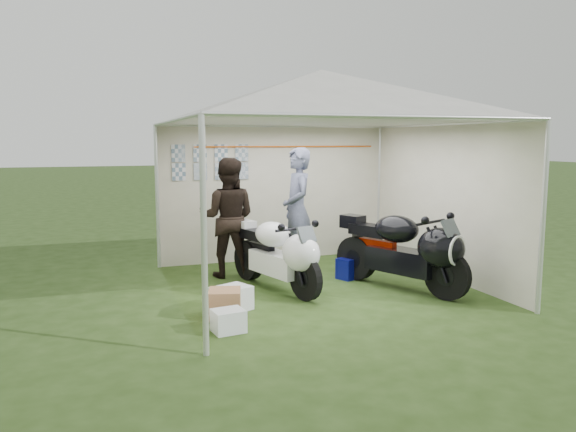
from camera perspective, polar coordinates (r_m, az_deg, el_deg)
name	(u,v)px	position (r m, az deg, el deg)	size (l,w,h in m)	color
ground	(319,287)	(8.02, 3.20, -7.19)	(80.00, 80.00, 0.00)	#253C12
canopy_tent	(320,102)	(7.79, 3.25, 11.50)	(5.66, 5.66, 3.00)	silver
motorcycle_white	(279,252)	(7.68, -0.89, -3.69)	(0.84, 1.92, 0.97)	black
motorcycle_black	(407,248)	(7.85, 11.95, -3.23)	(1.14, 2.02, 1.06)	black
paddock_stand	(351,268)	(8.52, 6.41, -5.25)	(0.42, 0.26, 0.31)	#1318AD
person_dark_jacket	(228,218)	(8.50, -6.15, -0.16)	(0.88, 0.68, 1.80)	black
person_blue_jacket	(297,210)	(8.73, 0.96, 0.57)	(0.71, 0.47, 1.95)	slate
equipment_box	(367,246)	(9.88, 8.03, -3.06)	(0.45, 0.36, 0.45)	black
crate_0	(231,298)	(6.94, -5.76, -8.33)	(0.44, 0.34, 0.29)	silver
crate_1	(225,303)	(6.68, -6.45, -8.82)	(0.37, 0.37, 0.33)	#906442
crate_2	(228,321)	(6.20, -6.08, -10.54)	(0.33, 0.28, 0.24)	silver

